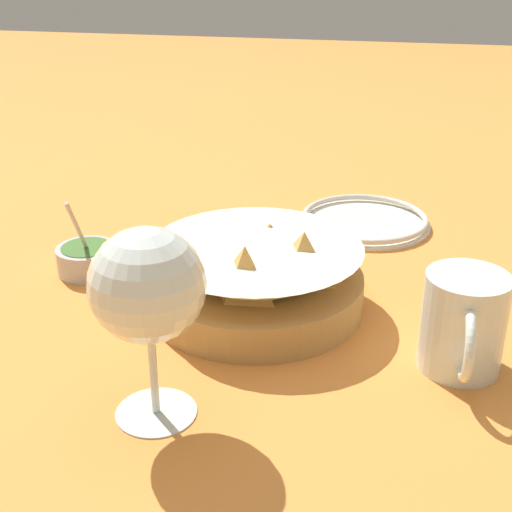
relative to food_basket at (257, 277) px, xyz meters
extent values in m
plane|color=orange|center=(0.00, -0.03, -0.03)|extent=(4.00, 4.00, 0.00)
cylinder|color=#B2894C|center=(0.00, 0.00, -0.01)|extent=(0.24, 0.24, 0.04)
cone|color=beige|center=(0.00, 0.00, 0.00)|extent=(0.23, 0.23, 0.07)
cylinder|color=#3D842D|center=(0.00, 0.00, -0.01)|extent=(0.18, 0.18, 0.01)
pyramid|color=gold|center=(0.05, 0.00, 0.03)|extent=(0.08, 0.09, 0.07)
pyramid|color=gold|center=(0.00, 0.05, 0.03)|extent=(0.09, 0.10, 0.07)
pyramid|color=gold|center=(-0.05, 0.00, 0.02)|extent=(0.06, 0.07, 0.05)
pyramid|color=gold|center=(0.00, -0.05, 0.02)|extent=(0.06, 0.07, 0.05)
cylinder|color=#B7B7BC|center=(-0.04, -0.22, -0.02)|extent=(0.07, 0.07, 0.03)
cylinder|color=#42702D|center=(-0.04, -0.22, -0.01)|extent=(0.06, 0.06, 0.02)
cylinder|color=#B7B7BC|center=(-0.03, -0.22, 0.02)|extent=(0.05, 0.01, 0.09)
cylinder|color=silver|center=(0.21, -0.05, -0.03)|extent=(0.07, 0.07, 0.00)
cylinder|color=silver|center=(0.21, -0.05, 0.01)|extent=(0.01, 0.01, 0.08)
sphere|color=silver|center=(0.21, -0.05, 0.09)|extent=(0.10, 0.10, 0.10)
sphere|color=beige|center=(0.21, -0.05, 0.08)|extent=(0.06, 0.06, 0.06)
cylinder|color=silver|center=(0.08, 0.21, 0.01)|extent=(0.08, 0.08, 0.10)
cylinder|color=gold|center=(0.08, 0.21, 0.00)|extent=(0.06, 0.06, 0.07)
torus|color=silver|center=(0.12, 0.21, 0.02)|extent=(0.07, 0.01, 0.07)
cylinder|color=silver|center=(-0.26, 0.10, -0.03)|extent=(0.18, 0.18, 0.01)
torus|color=silver|center=(-0.26, 0.10, -0.02)|extent=(0.18, 0.18, 0.01)
camera|label=1|loc=(0.68, 0.14, 0.35)|focal=50.00mm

